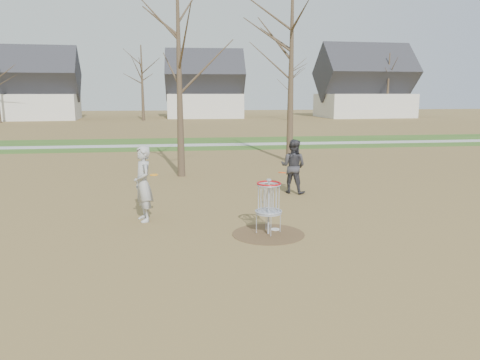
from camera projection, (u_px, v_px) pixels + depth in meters
name	position (u px, v px, depth m)	size (l,w,h in m)	color
ground	(268.00, 234.00, 11.59)	(160.00, 160.00, 0.00)	brown
green_band	(208.00, 143.00, 32.03)	(160.00, 8.00, 0.01)	#2D5119
footpath	(209.00, 145.00, 31.06)	(160.00, 1.50, 0.01)	#9E9E99
dirt_circle	(268.00, 234.00, 11.59)	(1.80, 1.80, 0.01)	#47331E
player_standing	(143.00, 184.00, 12.62)	(0.75, 0.49, 2.05)	#A9A9A9
player_throwing	(293.00, 166.00, 16.17)	(0.91, 0.71, 1.87)	#333237
disc_grounded	(275.00, 229.00, 11.93)	(0.22, 0.22, 0.02)	silver
discs_in_play	(223.00, 174.00, 12.82)	(3.77, 0.45, 0.11)	#E83D0C
disc_golf_basket	(269.00, 198.00, 11.42)	(0.64, 0.64, 1.35)	#9EA3AD
bare_trees	(215.00, 72.00, 45.67)	(52.62, 44.98, 9.00)	#382B1E
houses_row	(223.00, 91.00, 62.68)	(56.51, 10.01, 7.26)	silver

